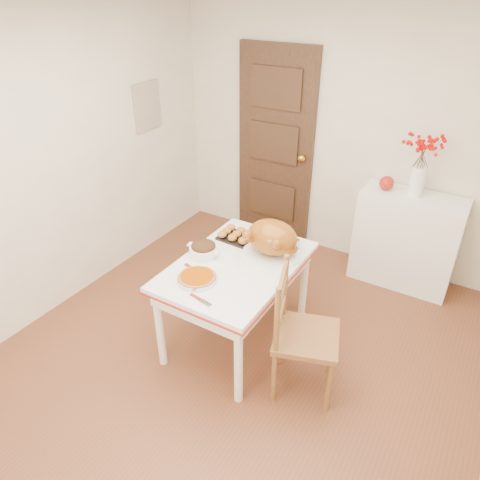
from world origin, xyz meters
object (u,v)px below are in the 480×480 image
Objects in this scene: turkey_platter at (272,239)px; pumpkin_pie at (197,277)px; sideboard at (406,240)px; kitchen_table at (237,302)px; chair_oak at (307,334)px.

pumpkin_pie is (-0.29, -0.57, -0.12)m from turkey_platter.
sideboard is 1.55m from turkey_platter.
turkey_platter is at bearing 54.32° from kitchen_table.
sideboard reaches higher than kitchen_table.
kitchen_table is 2.67× the size of turkey_platter.
turkey_platter is at bearing -120.63° from sideboard.
turkey_platter is at bearing 31.62° from chair_oak.
chair_oak is at bearing -98.73° from sideboard.
turkey_platter is at bearing 62.58° from pumpkin_pie.
kitchen_table is 0.59m from turkey_platter.
sideboard is 0.92× the size of chair_oak.
sideboard is 0.74× the size of kitchen_table.
turkey_platter is (-0.50, 0.41, 0.39)m from chair_oak.
chair_oak is 2.14× the size of turkey_platter.
kitchen_table is 0.70m from chair_oak.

